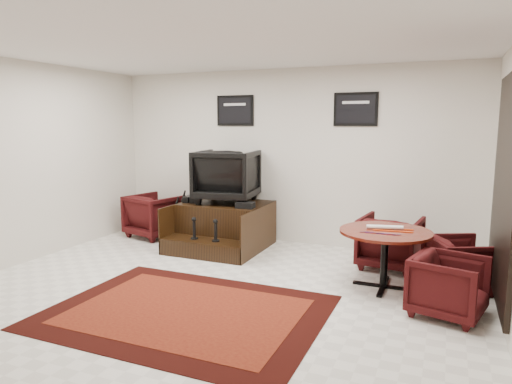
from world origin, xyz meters
TOP-DOWN VIEW (x-y plane):
  - ground at (0.00, 0.00)m, footprint 6.00×6.00m
  - room_shell at (0.41, 0.12)m, footprint 6.02×5.02m
  - area_rug at (0.00, -0.63)m, footprint 2.80×2.10m
  - shine_podium at (-0.79, 1.80)m, footprint 1.35×1.39m
  - shine_chair at (-0.79, 1.94)m, footprint 1.01×0.96m
  - shoes_pair at (-1.31, 1.72)m, footprint 0.25×0.28m
  - polish_kit at (-0.32, 1.58)m, footprint 0.28×0.20m
  - umbrella_black at (-1.60, 1.57)m, footprint 0.31×0.11m
  - umbrella_hooked at (-1.60, 1.76)m, footprint 0.34×0.13m
  - armchair_side at (-2.20, 1.93)m, footprint 0.94×0.90m
  - meeting_table at (1.79, 0.91)m, footprint 1.07×1.07m
  - table_chair_back at (1.77, 1.72)m, footprint 0.85×0.80m
  - table_chair_window at (2.63, 1.22)m, footprint 0.85×0.87m
  - table_chair_corner at (2.50, 0.34)m, footprint 0.77×0.80m
  - paper_roll at (1.78, 0.97)m, footprint 0.42×0.15m
  - table_clutter at (1.85, 0.89)m, footprint 0.57×0.36m

SIDE VIEW (x-z plane):
  - ground at x=0.00m, z-range 0.00..0.00m
  - area_rug at x=0.00m, z-range 0.00..0.01m
  - shine_podium at x=-0.79m, z-range -0.03..0.67m
  - table_chair_window at x=2.63m, z-range 0.00..0.68m
  - table_chair_corner at x=2.50m, z-range 0.00..0.69m
  - table_chair_back at x=1.77m, z-range 0.00..0.78m
  - armchair_side at x=-2.20m, z-range 0.00..0.81m
  - umbrella_black at x=-1.60m, z-range 0.00..0.82m
  - umbrella_hooked at x=-1.60m, z-range 0.00..0.90m
  - meeting_table at x=1.79m, z-range 0.26..0.96m
  - table_clutter at x=1.85m, z-range 0.70..0.71m
  - paper_roll at x=1.78m, z-range 0.70..0.75m
  - polish_kit at x=-0.32m, z-range 0.69..0.78m
  - shoes_pair at x=-1.31m, z-range 0.69..0.79m
  - shine_chair at x=-0.79m, z-range 0.69..1.62m
  - room_shell at x=0.41m, z-range 0.38..3.19m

